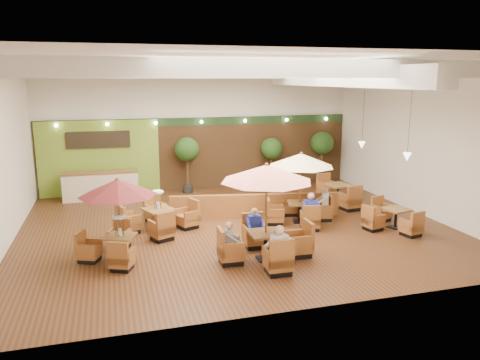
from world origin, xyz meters
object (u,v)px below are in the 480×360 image
object	(u,v)px
table_0	(116,201)
topiary_0	(187,152)
diner_0	(278,245)
diner_1	(255,224)
table_5	(338,194)
table_2	(301,174)
table_3	(159,218)
topiary_1	(271,151)
diner_4	(324,199)
service_counter	(101,185)
diner_2	(231,238)
topiary_2	(322,145)
diner_3	(311,208)
table_4	(389,219)
table_1	(266,195)
booth_divider	(255,206)

from	to	relation	value
table_0	topiary_0	xyz separation A→B (m)	(3.11, 7.17, 0.16)
diner_0	diner_1	world-z (taller)	diner_0
table_5	table_2	bearing A→B (deg)	-150.04
table_3	topiary_1	distance (m)	7.67
diner_0	topiary_0	bearing A→B (deg)	89.52
topiary_1	diner_4	distance (m)	5.47
service_counter	diner_2	bearing A→B (deg)	-67.05
service_counter	topiary_2	size ratio (longest dim) A/B	1.20
table_2	diner_2	size ratio (longest dim) A/B	3.53
table_2	diner_3	bearing A→B (deg)	-74.49
topiary_0	diner_2	xyz separation A→B (m)	(-0.21, -8.34, -1.09)
service_counter	topiary_0	xyz separation A→B (m)	(3.65, 0.20, 1.23)
table_4	diner_3	xyz separation A→B (m)	(-2.60, 0.57, 0.45)
table_1	diner_3	distance (m)	3.23
table_0	table_5	bearing A→B (deg)	46.68
table_2	diner_0	distance (m)	4.64
service_counter	topiary_0	world-z (taller)	topiary_0
table_1	topiary_0	world-z (taller)	table_1
topiary_1	diner_4	size ratio (longest dim) A/B	2.95
table_5	topiary_0	world-z (taller)	topiary_0
table_4	diner_1	bearing A→B (deg)	172.92
booth_divider	diner_3	xyz separation A→B (m)	(1.30, -1.91, 0.34)
table_1	topiary_1	size ratio (longest dim) A/B	1.19
table_4	diner_2	xyz separation A→B (m)	(-5.85, -1.48, 0.41)
diner_2	table_4	bearing A→B (deg)	113.46
topiary_2	service_counter	bearing A→B (deg)	-178.86
table_5	diner_4	size ratio (longest dim) A/B	3.52
topiary_0	diner_4	size ratio (longest dim) A/B	3.15
table_0	service_counter	bearing A→B (deg)	117.91
topiary_0	topiary_1	bearing A→B (deg)	0.00
booth_divider	diner_4	distance (m)	2.45
diner_3	table_5	bearing A→B (deg)	65.63
booth_divider	diner_1	bearing A→B (deg)	-97.59
table_5	topiary_1	distance (m)	4.06
diner_3	service_counter	bearing A→B (deg)	154.44
diner_2	table_5	bearing A→B (deg)	139.72
table_2	table_5	size ratio (longest dim) A/B	0.93
booth_divider	diner_2	size ratio (longest dim) A/B	8.52
service_counter	table_5	distance (m)	9.71
topiary_0	table_3	bearing A→B (deg)	-109.73
topiary_1	topiary_2	world-z (taller)	topiary_2
service_counter	table_3	bearing A→B (deg)	-68.80
table_4	diner_4	bearing A→B (deg)	126.20
booth_divider	diner_2	world-z (taller)	diner_2
table_3	diner_0	bearing A→B (deg)	-82.46
table_3	table_4	size ratio (longest dim) A/B	1.16
table_2	diner_0	bearing A→B (deg)	-104.09
diner_1	table_3	bearing A→B (deg)	-40.43
service_counter	diner_2	distance (m)	8.84
table_4	table_5	distance (m)	3.38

